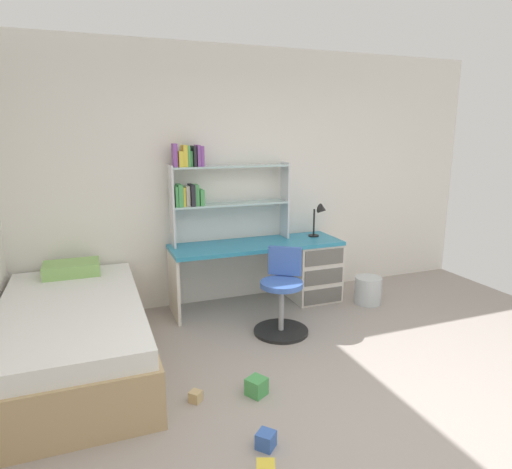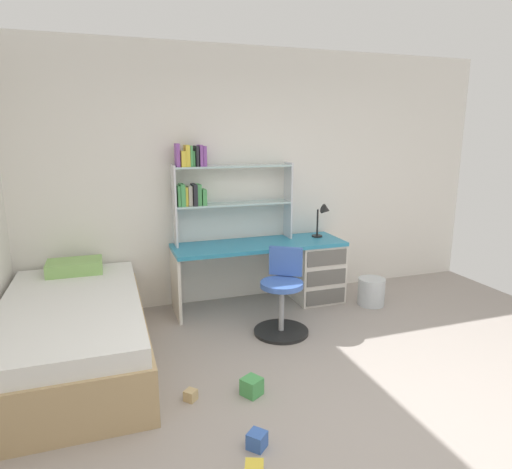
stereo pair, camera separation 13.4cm
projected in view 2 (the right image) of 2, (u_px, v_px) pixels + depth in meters
The scene contains 11 objects.
ground_plane at pixel (383, 445), 2.72m from camera, with size 5.83×6.39×0.02m, color #9E938C.
room_shell at pixel (139, 201), 3.21m from camera, with size 5.83×6.39×2.75m.
desk at pixel (300, 266), 4.98m from camera, with size 1.85×0.59×0.70m.
bookshelf_hutch at pixel (213, 185), 4.65m from camera, with size 1.29×0.22×1.05m.
desk_lamp at pixel (324, 215), 4.99m from camera, with size 0.20×0.17×0.38m.
swivel_chair at pixel (282, 300), 4.18m from camera, with size 0.52×0.52×0.80m.
bed_platform at pixel (73, 333), 3.60m from camera, with size 1.12×2.09×0.67m.
waste_bin at pixel (371, 292), 4.89m from camera, with size 0.29×0.29×0.30m, color silver.
toy_block_green_0 at pixel (252, 386), 3.22m from camera, with size 0.13×0.13×0.13m, color #479E51.
toy_block_blue_1 at pixel (257, 440), 2.67m from camera, with size 0.10×0.10×0.10m, color #3860B7.
toy_block_natural_3 at pixel (191, 395), 3.15m from camera, with size 0.08×0.08×0.08m, color tan.
Camera 2 is at (-1.50, -1.99, 1.86)m, focal length 31.14 mm.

